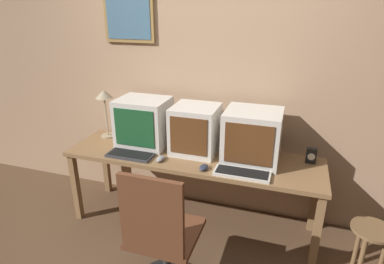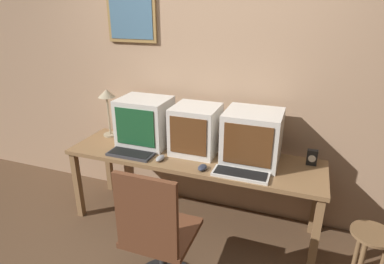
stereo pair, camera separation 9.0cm
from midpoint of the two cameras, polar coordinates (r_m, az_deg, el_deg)
The scene contains 13 objects.
wall_back at distance 2.96m, azimuth 3.59°, elevation 9.66°, with size 8.00×0.08×2.60m.
desk at distance 2.81m, azimuth 0.92°, elevation -5.48°, with size 2.21×0.61×0.70m.
monitor_left at distance 2.96m, azimuth -7.50°, elevation 1.84°, with size 0.45×0.38×0.44m.
monitor_center at distance 2.78m, azimuth 1.60°, elevation 0.46°, with size 0.39×0.38×0.42m.
monitor_right at distance 2.65m, azimuth 11.62°, elevation -0.86°, with size 0.45×0.42×0.43m.
keyboard_main at distance 2.82m, azimuth -9.98°, elevation -3.88°, with size 0.40×0.17×0.03m.
keyboard_side at distance 2.49m, azimuth 9.66°, elevation -7.41°, with size 0.43×0.17×0.03m.
mouse_near_keyboard at distance 2.70m, azimuth -4.72°, elevation -4.67°, with size 0.06×0.12×0.04m.
mouse_far_corner at distance 2.54m, azimuth 2.89°, elevation -6.33°, with size 0.07×0.11×0.04m.
desk_clock at distance 2.79m, azimuth 21.42°, elevation -4.24°, with size 0.08×0.05×0.13m.
desk_lamp at distance 3.18m, azimuth -14.06°, elevation 5.54°, with size 0.16×0.16×0.47m.
office_chair at distance 2.28m, azimuth -4.88°, elevation -18.98°, with size 0.47×0.47×1.00m.
side_stool at distance 2.75m, azimuth 29.95°, elevation -17.12°, with size 0.30×0.30×0.43m.
Camera 2 is at (0.87, -1.39, 1.91)m, focal length 30.00 mm.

